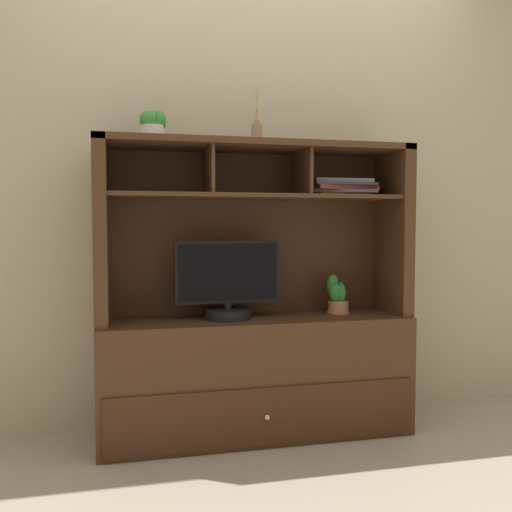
{
  "coord_description": "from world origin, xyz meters",
  "views": [
    {
      "loc": [
        -0.61,
        -2.63,
        1.04
      ],
      "look_at": [
        0.0,
        0.0,
        0.89
      ],
      "focal_mm": 38.37,
      "sensor_mm": 36.0,
      "label": 1
    }
  ],
  "objects_px": {
    "media_console": "(256,344)",
    "tv_monitor": "(228,286)",
    "potted_orchid": "(338,297)",
    "diffuser_bottle": "(257,132)",
    "magazine_stack_left": "(341,187)",
    "potted_succulent": "(153,126)"
  },
  "relations": [
    {
      "from": "potted_orchid",
      "to": "diffuser_bottle",
      "type": "relative_size",
      "value": 0.73
    },
    {
      "from": "tv_monitor",
      "to": "potted_succulent",
      "type": "xyz_separation_m",
      "value": [
        -0.35,
        0.04,
        0.76
      ]
    },
    {
      "from": "diffuser_bottle",
      "to": "potted_succulent",
      "type": "distance_m",
      "value": 0.5
    },
    {
      "from": "tv_monitor",
      "to": "potted_succulent",
      "type": "height_order",
      "value": "potted_succulent"
    },
    {
      "from": "tv_monitor",
      "to": "potted_orchid",
      "type": "xyz_separation_m",
      "value": [
        0.59,
        0.05,
        -0.08
      ]
    },
    {
      "from": "tv_monitor",
      "to": "potted_orchid",
      "type": "distance_m",
      "value": 0.6
    },
    {
      "from": "potted_orchid",
      "to": "diffuser_bottle",
      "type": "height_order",
      "value": "diffuser_bottle"
    },
    {
      "from": "tv_monitor",
      "to": "potted_orchid",
      "type": "relative_size",
      "value": 2.55
    },
    {
      "from": "media_console",
      "to": "magazine_stack_left",
      "type": "bearing_deg",
      "value": 2.77
    },
    {
      "from": "media_console",
      "to": "diffuser_bottle",
      "type": "xyz_separation_m",
      "value": [
        0.0,
        -0.02,
        1.04
      ]
    },
    {
      "from": "magazine_stack_left",
      "to": "potted_succulent",
      "type": "height_order",
      "value": "potted_succulent"
    },
    {
      "from": "potted_succulent",
      "to": "tv_monitor",
      "type": "bearing_deg",
      "value": -6.34
    },
    {
      "from": "potted_orchid",
      "to": "potted_succulent",
      "type": "relative_size",
      "value": 1.41
    },
    {
      "from": "tv_monitor",
      "to": "potted_succulent",
      "type": "relative_size",
      "value": 3.6
    },
    {
      "from": "potted_orchid",
      "to": "potted_succulent",
      "type": "height_order",
      "value": "potted_succulent"
    },
    {
      "from": "media_console",
      "to": "tv_monitor",
      "type": "distance_m",
      "value": 0.33
    },
    {
      "from": "tv_monitor",
      "to": "magazine_stack_left",
      "type": "xyz_separation_m",
      "value": [
        0.6,
        0.04,
        0.49
      ]
    },
    {
      "from": "potted_succulent",
      "to": "magazine_stack_left",
      "type": "bearing_deg",
      "value": 0.25
    },
    {
      "from": "media_console",
      "to": "potted_orchid",
      "type": "height_order",
      "value": "media_console"
    },
    {
      "from": "magazine_stack_left",
      "to": "potted_succulent",
      "type": "bearing_deg",
      "value": -179.75
    },
    {
      "from": "media_console",
      "to": "tv_monitor",
      "type": "xyz_separation_m",
      "value": [
        -0.14,
        -0.02,
        0.3
      ]
    },
    {
      "from": "magazine_stack_left",
      "to": "media_console",
      "type": "bearing_deg",
      "value": -177.23
    }
  ]
}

